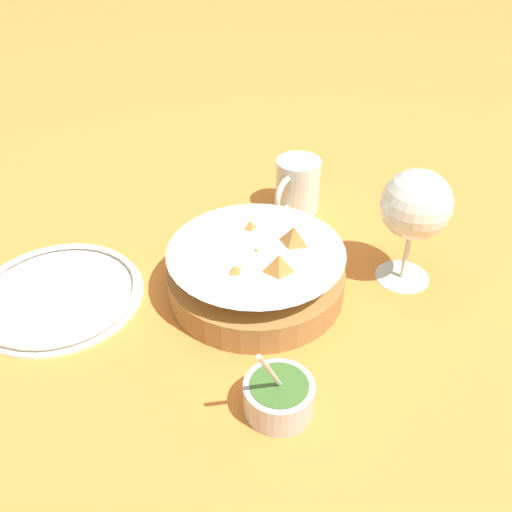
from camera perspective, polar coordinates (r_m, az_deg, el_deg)
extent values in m
plane|color=orange|center=(0.79, 0.39, -1.65)|extent=(4.00, 4.00, 0.00)
cylinder|color=olive|center=(0.75, 0.00, -2.44)|extent=(0.23, 0.23, 0.04)
cone|color=white|center=(0.74, 0.00, -1.50)|extent=(0.23, 0.23, 0.06)
cylinder|color=#3D842D|center=(0.75, 0.00, -2.32)|extent=(0.17, 0.17, 0.01)
pyramid|color=#B77A38|center=(0.69, -2.08, -2.63)|extent=(0.09, 0.07, 0.05)
pyramid|color=#B77A38|center=(0.69, 2.23, -2.10)|extent=(0.09, 0.09, 0.07)
pyramid|color=#B77A38|center=(0.74, 3.72, 0.78)|extent=(0.06, 0.08, 0.07)
pyramid|color=#B77A38|center=(0.77, -0.57, 1.89)|extent=(0.07, 0.07, 0.05)
pyramid|color=#B77A38|center=(0.73, 0.00, -0.64)|extent=(0.08, 0.09, 0.05)
cylinder|color=#B7B7BC|center=(0.61, 2.29, -13.90)|extent=(0.08, 0.08, 0.04)
cylinder|color=#42702D|center=(0.61, 2.30, -13.51)|extent=(0.06, 0.06, 0.03)
cylinder|color=#B7B7BC|center=(0.57, 1.73, -11.85)|extent=(0.06, 0.01, 0.11)
cylinder|color=silver|center=(0.81, 14.39, -1.99)|extent=(0.07, 0.07, 0.00)
cylinder|color=silver|center=(0.79, 14.81, 0.24)|extent=(0.01, 0.01, 0.08)
sphere|color=silver|center=(0.74, 15.71, 4.98)|extent=(0.09, 0.09, 0.09)
sphere|color=beige|center=(0.75, 15.57, 4.24)|extent=(0.06, 0.06, 0.06)
cylinder|color=silver|center=(0.91, 4.19, 7.09)|extent=(0.07, 0.07, 0.09)
cylinder|color=orange|center=(0.92, 4.16, 6.55)|extent=(0.06, 0.06, 0.06)
torus|color=silver|center=(0.88, 2.97, 6.11)|extent=(0.06, 0.01, 0.06)
cylinder|color=white|center=(0.79, -19.14, -3.71)|extent=(0.22, 0.22, 0.01)
torus|color=white|center=(0.79, -19.23, -3.35)|extent=(0.21, 0.21, 0.01)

